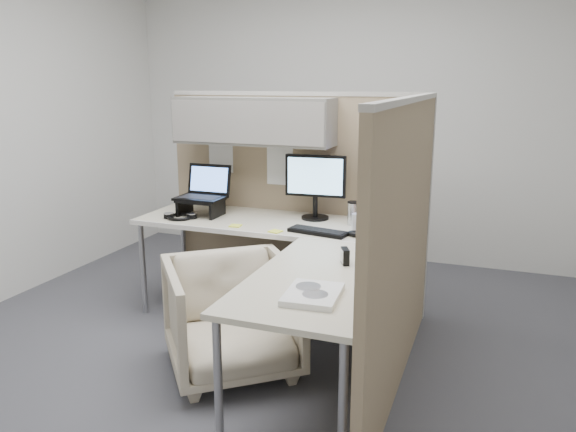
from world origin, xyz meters
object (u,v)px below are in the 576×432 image
(monitor_left, at_px, (315,182))
(keyboard, at_px, (318,232))
(office_chair, at_px, (232,312))
(desk, at_px, (285,245))

(monitor_left, xyz_separation_m, keyboard, (0.14, -0.38, -0.26))
(office_chair, bearing_deg, monitor_left, 40.14)
(monitor_left, bearing_deg, keyboard, -73.41)
(desk, height_order, office_chair, office_chair)
(keyboard, bearing_deg, monitor_left, 120.90)
(desk, relative_size, office_chair, 2.66)
(office_chair, distance_m, keyboard, 0.79)
(office_chair, relative_size, monitor_left, 1.61)
(keyboard, bearing_deg, desk, -118.31)
(desk, bearing_deg, keyboard, 51.55)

